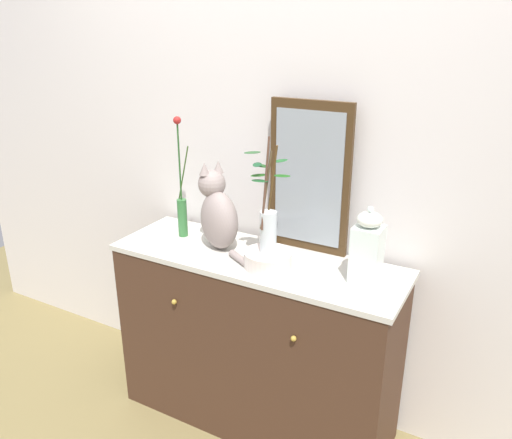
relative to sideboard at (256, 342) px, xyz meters
The scene contains 9 objects.
ground_plane 0.45m from the sideboard, 90.00° to the left, with size 6.00×6.00×0.00m, color olive.
wall_back 0.90m from the sideboard, 90.00° to the left, with size 4.40×0.08×2.60m, color silver.
sideboard is the anchor object (origin of this frame).
mirror_leaning 0.82m from the sideboard, 51.10° to the left, with size 0.37×0.03×0.68m.
cat_sitting 0.64m from the sideboard, behind, with size 0.39×0.28×0.39m.
vase_slim_green 0.74m from the sideboard, behind, with size 0.08×0.05×0.58m.
bowl_porcelain 0.49m from the sideboard, 32.97° to the right, with size 0.21×0.21×0.07m, color silver.
vase_glass_clear 0.65m from the sideboard, 33.02° to the right, with size 0.19×0.13×0.49m.
jar_lidded_porcelain 0.77m from the sideboard, ahead, with size 0.11×0.11×0.32m.
Camera 1 is at (1.00, -1.81, 1.87)m, focal length 35.96 mm.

